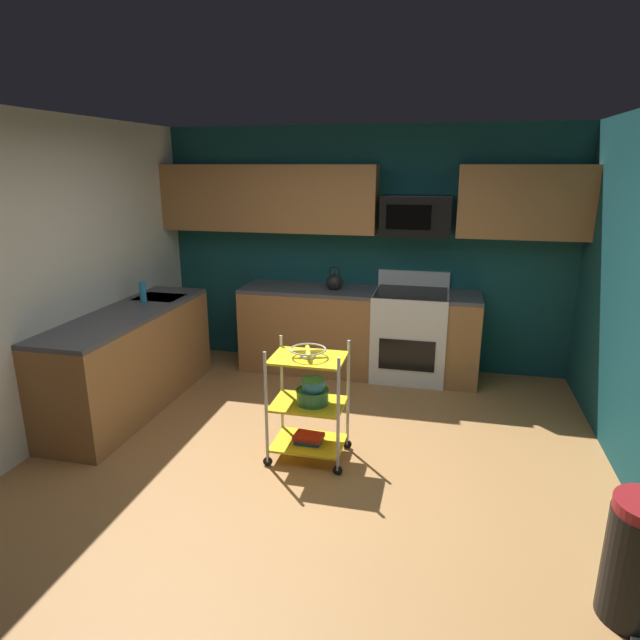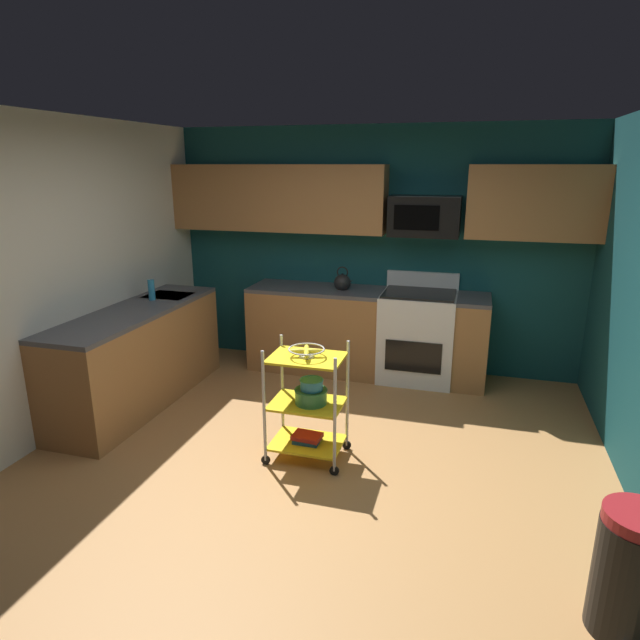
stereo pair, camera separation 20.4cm
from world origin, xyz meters
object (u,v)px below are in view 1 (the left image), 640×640
at_px(microwave, 416,216).
at_px(rolling_cart, 308,404).
at_px(oven_range, 410,334).
at_px(book_stack, 309,438).
at_px(kettle, 335,282).
at_px(dish_soap_bottle, 143,292).
at_px(fruit_bowl, 308,351).
at_px(mixing_bowl_large, 312,396).
at_px(mixing_bowl_small, 313,384).

relative_size(microwave, rolling_cart, 0.77).
xyz_separation_m(oven_range, book_stack, (-0.63, -1.87, -0.32)).
relative_size(book_stack, kettle, 0.88).
bearing_deg(dish_soap_bottle, fruit_bowl, -25.56).
xyz_separation_m(mixing_bowl_large, dish_soap_bottle, (-1.91, 0.90, 0.50)).
xyz_separation_m(fruit_bowl, book_stack, (0.00, 0.00, -0.72)).
relative_size(mixing_bowl_small, book_stack, 0.79).
xyz_separation_m(rolling_cart, mixing_bowl_large, (0.03, -0.00, 0.07)).
height_order(oven_range, mixing_bowl_small, oven_range).
xyz_separation_m(fruit_bowl, mixing_bowl_small, (0.04, -0.00, -0.26)).
distance_m(microwave, rolling_cart, 2.42).
height_order(rolling_cart, dish_soap_bottle, dish_soap_bottle).
relative_size(fruit_bowl, mixing_bowl_large, 1.08).
bearing_deg(book_stack, dish_soap_bottle, 154.44).
bearing_deg(rolling_cart, fruit_bowl, -75.96).
bearing_deg(mixing_bowl_small, dish_soap_bottle, 154.79).
xyz_separation_m(microwave, mixing_bowl_large, (-0.59, -1.97, -1.18)).
bearing_deg(oven_range, fruit_bowl, -108.51).
relative_size(microwave, book_stack, 3.03).
xyz_separation_m(mixing_bowl_large, book_stack, (-0.03, 0.00, -0.36)).
distance_m(book_stack, kettle, 2.05).
height_order(book_stack, kettle, kettle).
bearing_deg(mixing_bowl_small, rolling_cart, 174.09).
distance_m(microwave, fruit_bowl, 2.23).
distance_m(kettle, dish_soap_bottle, 1.94).
xyz_separation_m(rolling_cart, fruit_bowl, (0.00, -0.00, 0.42)).
height_order(fruit_bowl, mixing_bowl_large, fruit_bowl).
xyz_separation_m(mixing_bowl_large, kettle, (-0.22, 1.87, 0.48)).
distance_m(oven_range, kettle, 0.96).
xyz_separation_m(oven_range, rolling_cart, (-0.63, -1.87, -0.02)).
relative_size(microwave, fruit_bowl, 2.57).
height_order(rolling_cart, kettle, kettle).
height_order(rolling_cart, book_stack, rolling_cart).
height_order(fruit_bowl, dish_soap_bottle, dish_soap_bottle).
distance_m(mixing_bowl_large, kettle, 1.94).
distance_m(oven_range, mixing_bowl_small, 1.97).
bearing_deg(fruit_bowl, oven_range, 71.49).
relative_size(rolling_cart, mixing_bowl_large, 3.63).
distance_m(mixing_bowl_small, book_stack, 0.46).
height_order(fruit_bowl, book_stack, fruit_bowl).
xyz_separation_m(mixing_bowl_small, kettle, (-0.23, 1.87, 0.38)).
bearing_deg(fruit_bowl, mixing_bowl_small, -5.91).
relative_size(rolling_cart, book_stack, 3.96).
bearing_deg(mixing_bowl_large, rolling_cart, 180.00).
distance_m(mixing_bowl_large, book_stack, 0.36).
xyz_separation_m(book_stack, dish_soap_bottle, (-1.87, 0.90, 0.86)).
distance_m(mixing_bowl_small, kettle, 1.92).
xyz_separation_m(microwave, mixing_bowl_small, (-0.59, -1.98, -1.08)).
relative_size(oven_range, rolling_cart, 1.20).
bearing_deg(dish_soap_bottle, mixing_bowl_small, -25.21).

